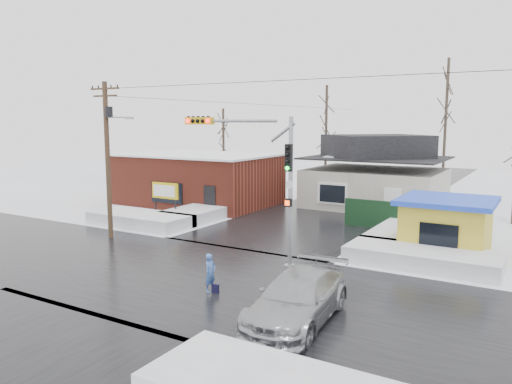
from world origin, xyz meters
The scene contains 20 objects.
ground centered at (0.00, 0.00, 0.00)m, with size 120.00×120.00×0.00m, color white.
road_ns centered at (0.00, 0.00, 0.01)m, with size 10.00×120.00×0.02m, color black.
road_ew centered at (0.00, 0.00, 0.01)m, with size 120.00×10.00×0.02m, color black.
snowbank_nw centered at (-9.00, 7.00, 0.40)m, with size 7.00×3.00×0.80m, color white.
snowbank_ne centered at (9.00, 7.00, 0.40)m, with size 7.00×3.00×0.80m, color white.
snowbank_nside_w centered at (-7.00, 12.00, 0.40)m, with size 3.00×8.00×0.80m, color white.
snowbank_nside_e centered at (7.00, 12.00, 0.40)m, with size 3.00×8.00×0.80m, color white.
traffic_signal centered at (2.43, 2.97, 4.54)m, with size 6.05×0.68×7.00m.
utility_pole centered at (-7.93, 3.50, 5.11)m, with size 3.15×0.44×9.00m.
brick_building centered at (-11.00, 15.99, 2.08)m, with size 12.20×8.20×4.12m.
marquee_sign centered at (-9.00, 9.49, 1.92)m, with size 2.20×0.21×2.55m.
house centered at (2.00, 22.00, 2.62)m, with size 10.40×8.40×5.76m.
kiosk centered at (9.50, 9.99, 1.46)m, with size 4.60×4.60×2.88m.
fence centered at (6.50, 14.00, 0.90)m, with size 8.00×0.12×1.80m, color black.
tree_far_left centered at (-4.00, 26.00, 7.95)m, with size 3.00×3.00×10.00m.
tree_far_mid centered at (6.00, 28.00, 9.54)m, with size 3.00×3.00×12.00m.
tree_far_west centered at (-14.00, 24.00, 6.36)m, with size 3.00×3.00×8.00m.
pedestrian centered at (2.55, -1.14, 0.78)m, with size 0.57×0.37×1.56m, color #4168B7.
car centered at (6.84, -2.01, 0.83)m, with size 2.32×5.70×1.65m, color #A5A7AC.
shopping_bag centered at (2.80, -1.15, 0.17)m, with size 0.28×0.12×0.35m, color black.
Camera 1 is at (13.93, -16.72, 6.81)m, focal length 35.00 mm.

